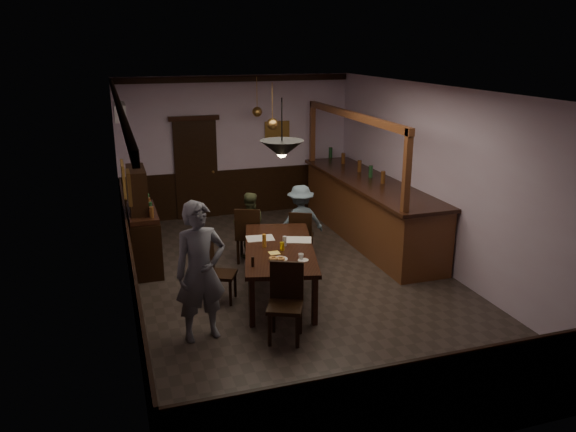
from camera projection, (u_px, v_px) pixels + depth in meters
name	position (u px, v px, depth m)	size (l,w,h in m)	color
room	(296.00, 192.00, 8.43)	(5.01, 8.01, 3.01)	#2D2621
dining_table	(279.00, 251.00, 8.33)	(1.51, 2.38, 0.75)	black
chair_far_left	(249.00, 233.00, 9.55)	(0.56, 0.56, 0.99)	black
chair_far_right	(301.00, 234.00, 9.63)	(0.53, 0.53, 0.91)	black
chair_near	(286.00, 298.00, 7.11)	(0.57, 0.57, 1.00)	black
chair_side	(217.00, 270.00, 8.15)	(0.51, 0.51, 0.89)	black
person_standing	(200.00, 272.00, 7.01)	(0.66, 0.44, 1.82)	slate
person_seated_left	(249.00, 225.00, 9.81)	(0.57, 0.45, 1.18)	#4B5332
person_seated_right	(300.00, 221.00, 9.85)	(0.83, 0.48, 1.29)	slate
newspaper_left	(260.00, 238.00, 8.66)	(0.42, 0.30, 0.01)	silver
newspaper_right	(298.00, 240.00, 8.59)	(0.42, 0.30, 0.01)	silver
napkin	(274.00, 253.00, 8.06)	(0.15, 0.15, 0.00)	#F9D55B
saucer	(303.00, 260.00, 7.78)	(0.15, 0.15, 0.01)	white
coffee_cup	(301.00, 256.00, 7.81)	(0.08, 0.08, 0.07)	white
pastry_plate	(280.00, 259.00, 7.82)	(0.22, 0.22, 0.01)	white
pastry_ring_a	(273.00, 259.00, 7.77)	(0.13, 0.13, 0.04)	#C68C47
pastry_ring_b	(280.00, 259.00, 7.76)	(0.13, 0.13, 0.04)	#C68C47
soda_can	(282.00, 246.00, 8.16)	(0.07, 0.07, 0.12)	yellow
beer_glass	(264.00, 241.00, 8.27)	(0.06, 0.06, 0.20)	#BF721E
water_glass	(285.00, 241.00, 8.33)	(0.06, 0.06, 0.15)	silver
pepper_mill	(253.00, 262.00, 7.56)	(0.04, 0.04, 0.14)	black
sideboard	(143.00, 229.00, 9.29)	(0.46, 1.30, 1.72)	black
bar_counter	(369.00, 208.00, 10.69)	(1.02, 4.38, 2.45)	#552C16
door_back	(196.00, 170.00, 11.89)	(0.90, 0.06, 2.10)	black
ac_unit	(120.00, 112.00, 10.08)	(0.20, 0.85, 0.30)	white
picture_left_small	(129.00, 187.00, 6.06)	(0.04, 0.28, 0.36)	olive
picture_left_large	(123.00, 179.00, 8.37)	(0.04, 0.62, 0.48)	olive
picture_back	(277.00, 131.00, 12.20)	(0.55, 0.04, 0.42)	olive
pendant_iron	(282.00, 149.00, 7.07)	(0.56, 0.56, 0.75)	black
pendant_brass_mid	(272.00, 124.00, 9.67)	(0.20, 0.20, 0.81)	#BF8C3F
pendant_brass_far	(257.00, 112.00, 11.33)	(0.20, 0.20, 0.81)	#BF8C3F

